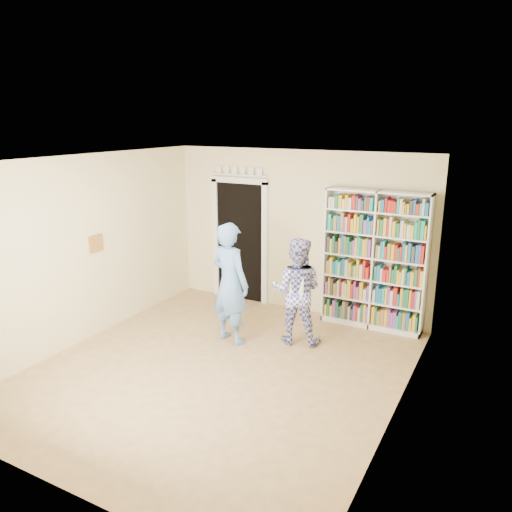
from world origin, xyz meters
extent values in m
plane|color=olive|center=(0.00, 0.00, 0.00)|extent=(5.00, 5.00, 0.00)
plane|color=white|center=(0.00, 0.00, 2.70)|extent=(5.00, 5.00, 0.00)
plane|color=beige|center=(0.00, 2.50, 1.35)|extent=(4.50, 0.00, 4.50)
plane|color=beige|center=(-2.25, 0.00, 1.35)|extent=(0.00, 5.00, 5.00)
plane|color=beige|center=(2.25, 0.00, 1.35)|extent=(0.00, 5.00, 5.00)
cube|color=white|center=(1.35, 2.34, 1.08)|extent=(1.57, 0.29, 2.15)
cube|color=white|center=(1.35, 2.34, 1.08)|extent=(0.02, 0.29, 2.15)
cube|color=black|center=(-1.10, 2.48, 1.05)|extent=(0.90, 0.03, 2.10)
cube|color=white|center=(-1.60, 2.47, 1.05)|extent=(0.10, 0.06, 2.20)
cube|color=white|center=(-0.60, 2.47, 1.05)|extent=(0.10, 0.06, 2.20)
cube|color=white|center=(-1.10, 2.47, 2.15)|extent=(1.10, 0.06, 0.10)
cube|color=white|center=(-1.10, 2.46, 2.25)|extent=(1.10, 0.08, 0.02)
cube|color=brown|center=(-2.23, 0.20, 1.40)|extent=(0.03, 0.25, 0.25)
imported|color=#5F8FD3|center=(-0.32, 0.85, 0.89)|extent=(0.74, 0.58, 1.78)
imported|color=#33379E|center=(0.52, 1.28, 0.79)|extent=(0.88, 0.76, 1.57)
cube|color=white|center=(0.61, 1.08, 0.92)|extent=(0.19, 0.05, 0.27)
camera|label=1|loc=(3.21, -4.96, 3.17)|focal=35.00mm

